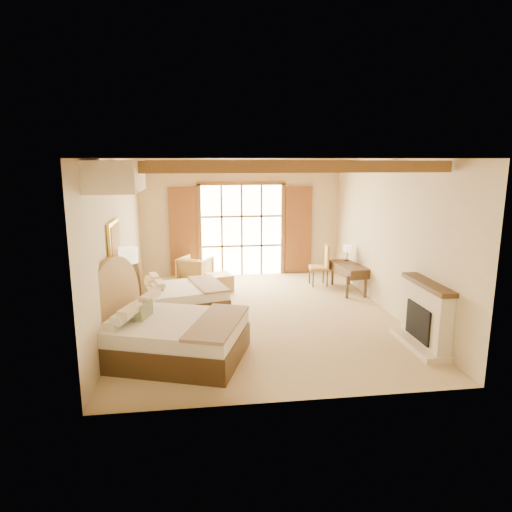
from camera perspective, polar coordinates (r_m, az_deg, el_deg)
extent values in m
plane|color=#C9B186|center=(9.61, 0.37, -7.37)|extent=(7.00, 7.00, 0.00)
plane|color=beige|center=(12.64, -1.84, 4.78)|extent=(5.50, 0.00, 5.50)
plane|color=beige|center=(9.24, -16.77, 1.59)|extent=(0.00, 7.00, 7.00)
plane|color=beige|center=(9.96, 16.26, 2.35)|extent=(0.00, 7.00, 7.00)
plane|color=#B46B33|center=(9.07, 0.40, 12.07)|extent=(7.00, 7.00, 0.00)
cube|color=white|center=(12.65, -1.81, 3.18)|extent=(2.20, 0.02, 2.50)
cube|color=brown|center=(12.56, -9.08, 2.97)|extent=(0.75, 0.06, 2.40)
cube|color=brown|center=(12.88, 5.31, 3.30)|extent=(0.75, 0.06, 2.40)
cube|color=beige|center=(8.41, 20.50, -7.07)|extent=(0.25, 1.30, 1.10)
cube|color=black|center=(8.41, 20.02, -7.75)|extent=(0.18, 0.80, 0.60)
cube|color=beige|center=(8.54, 19.71, -10.30)|extent=(0.45, 1.40, 0.10)
cube|color=#48301A|center=(8.25, 20.73, -3.32)|extent=(0.30, 1.40, 0.08)
cube|color=yellow|center=(8.48, -17.34, 1.68)|extent=(0.05, 0.95, 0.75)
cube|color=gold|center=(8.47, -17.14, 1.69)|extent=(0.02, 0.82, 0.62)
cube|color=#FAEFC9|center=(7.07, -17.10, 9.55)|extent=(0.70, 1.40, 0.45)
cube|color=#48301A|center=(7.69, -10.18, -10.97)|extent=(2.59, 2.26, 0.42)
cube|color=white|center=(7.57, -10.27, -8.68)|extent=(2.54, 2.22, 0.23)
cube|color=#9B7F61|center=(7.52, -4.62, -7.62)|extent=(1.16, 1.80, 0.05)
cube|color=gray|center=(7.53, -14.19, -7.00)|extent=(0.27, 0.46, 0.25)
cube|color=#48301A|center=(9.86, -9.45, -5.94)|extent=(2.10, 1.79, 0.35)
cube|color=white|center=(9.78, -9.50, -4.41)|extent=(2.06, 1.75, 0.19)
cube|color=#9B7F61|center=(9.75, -5.89, -3.71)|extent=(0.88, 1.49, 0.04)
cube|color=gray|center=(9.75, -12.02, -3.32)|extent=(0.20, 0.39, 0.21)
cube|color=#48301A|center=(8.78, -15.42, -7.48)|extent=(0.61, 0.61, 0.65)
cylinder|color=#312219|center=(9.09, -15.13, -8.88)|extent=(0.23, 0.23, 0.03)
cylinder|color=#312219|center=(8.87, -15.37, -4.68)|extent=(0.04, 0.04, 1.37)
cylinder|color=#FFE8B9|center=(8.69, -15.65, 0.12)|extent=(0.34, 0.34, 0.28)
imported|color=#B38F4A|center=(12.03, -7.61, -1.74)|extent=(1.03, 1.04, 0.71)
cube|color=tan|center=(11.31, -4.63, -3.31)|extent=(0.73, 0.73, 0.42)
cube|color=#48301A|center=(11.36, 11.53, -1.16)|extent=(0.70, 1.31, 0.04)
cube|color=#48301A|center=(11.39, 11.51, -1.73)|extent=(0.68, 1.27, 0.20)
cube|color=tan|center=(11.81, 7.82, -1.45)|extent=(0.52, 0.52, 0.06)
cube|color=tan|center=(11.80, 8.83, 0.04)|extent=(0.11, 0.47, 0.57)
cylinder|color=#312219|center=(11.80, 11.30, -0.51)|extent=(0.12, 0.12, 0.02)
cylinder|color=#312219|center=(11.77, 11.32, 0.15)|extent=(0.02, 0.02, 0.28)
cylinder|color=#FFE8B9|center=(11.74, 11.36, 0.95)|extent=(0.20, 0.20, 0.16)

